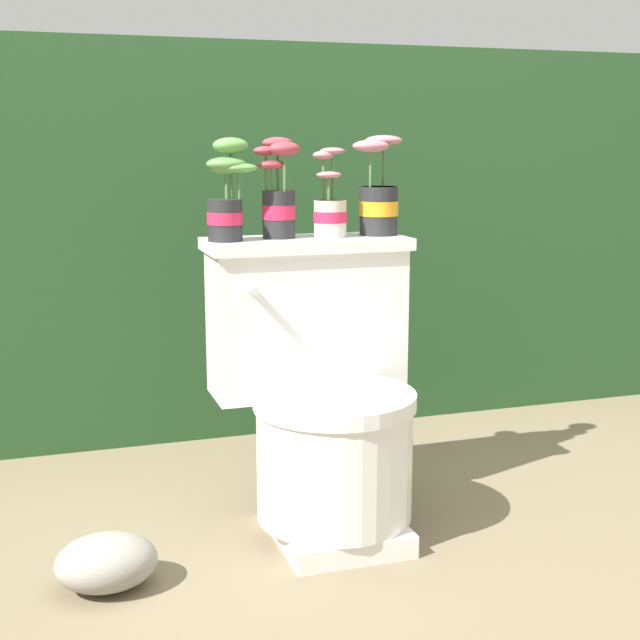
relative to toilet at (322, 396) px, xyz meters
The scene contains 8 objects.
ground_plane 0.35m from the toilet, 64.05° to the right, with size 12.00×12.00×0.00m, color #75664C.
hedge_backdrop 1.07m from the toilet, 86.86° to the left, with size 4.06×0.63×1.24m.
toilet is the anchor object (origin of this frame).
potted_plant_left 0.54m from the toilet, 148.90° to the left, with size 0.13×0.09×0.25m.
potted_plant_midleft 0.51m from the toilet, 114.81° to the left, with size 0.11×0.11×0.25m.
potted_plant_middle 0.47m from the toilet, 63.86° to the left, with size 0.09×0.08×0.22m.
potted_plant_midright 0.54m from the toilet, 34.94° to the left, with size 0.15×0.10×0.25m.
garden_stone 0.64m from the toilet, 160.81° to the right, with size 0.22×0.17×0.12m.
Camera 1 is at (-0.72, -1.89, 0.94)m, focal length 50.00 mm.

